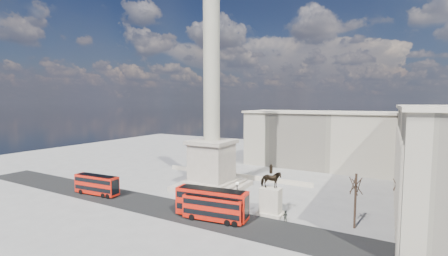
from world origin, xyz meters
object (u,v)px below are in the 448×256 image
object	(u,v)px
red_bus_c	(212,203)
victorian_lamp	(237,196)
red_bus_a	(97,185)
pedestrian_crossing	(239,201)
nelsons_column	(212,131)
red_bus_b	(214,208)
pedestrian_standing	(285,216)
equestrian_statue	(271,197)
pedestrian_walking	(239,206)

from	to	relation	value
red_bus_c	victorian_lamp	bearing A→B (deg)	33.13
red_bus_a	pedestrian_crossing	distance (m)	29.83
nelsons_column	red_bus_c	world-z (taller)	nelsons_column
nelsons_column	red_bus_b	size ratio (longest dim) A/B	4.84
nelsons_column	pedestrian_standing	bearing A→B (deg)	-27.61
red_bus_b	pedestrian_standing	bearing A→B (deg)	20.34
equestrian_statue	pedestrian_standing	xyz separation A→B (m)	(3.12, -1.69, -2.15)
red_bus_c	victorian_lamp	size ratio (longest dim) A/B	2.11
pedestrian_crossing	red_bus_b	bearing A→B (deg)	150.43
red_bus_a	nelsons_column	bearing A→B (deg)	36.53
victorian_lamp	pedestrian_crossing	distance (m)	5.79
red_bus_b	red_bus_c	size ratio (longest dim) A/B	0.83
equestrian_statue	pedestrian_walking	distance (m)	6.04
red_bus_b	victorian_lamp	size ratio (longest dim) A/B	1.75
victorian_lamp	equestrian_statue	bearing A→B (deg)	37.18
pedestrian_walking	pedestrian_standing	size ratio (longest dim) A/B	1.02
equestrian_statue	red_bus_b	bearing A→B (deg)	-135.01
red_bus_c	pedestrian_walking	size ratio (longest dim) A/B	6.68
victorian_lamp	pedestrian_standing	distance (m)	8.35
red_bus_b	equestrian_statue	world-z (taller)	equestrian_statue
pedestrian_walking	red_bus_b	bearing A→B (deg)	-132.94
equestrian_statue	pedestrian_standing	bearing A→B (deg)	-28.40
nelsons_column	equestrian_statue	bearing A→B (deg)	-27.46
red_bus_c	pedestrian_standing	world-z (taller)	red_bus_c
nelsons_column	pedestrian_walking	distance (m)	19.41
pedestrian_standing	red_bus_a	bearing A→B (deg)	11.62
pedestrian_walking	equestrian_statue	bearing A→B (deg)	-19.25
nelsons_column	victorian_lamp	bearing A→B (deg)	-44.70
nelsons_column	pedestrian_walking	world-z (taller)	nelsons_column
red_bus_c	pedestrian_walking	world-z (taller)	red_bus_c
nelsons_column	red_bus_a	world-z (taller)	nelsons_column
red_bus_c	nelsons_column	bearing A→B (deg)	114.90
pedestrian_standing	red_bus_c	bearing A→B (deg)	26.06
equestrian_statue	red_bus_a	bearing A→B (deg)	-168.71
red_bus_c	pedestrian_walking	xyz separation A→B (m)	(2.29, 5.23, -1.66)
red_bus_b	equestrian_statue	size ratio (longest dim) A/B	1.18
red_bus_a	pedestrian_crossing	xyz separation A→B (m)	(28.62, 8.34, -1.21)
equestrian_statue	nelsons_column	bearing A→B (deg)	152.54
red_bus_c	pedestrian_walking	distance (m)	5.95
red_bus_c	equestrian_statue	world-z (taller)	equestrian_statue
pedestrian_walking	pedestrian_crossing	size ratio (longest dim) A/B	0.97
equestrian_statue	pedestrian_standing	distance (m)	4.15
nelsons_column	pedestrian_crossing	bearing A→B (deg)	-36.06
red_bus_b	pedestrian_crossing	xyz separation A→B (m)	(0.36, 8.34, -1.18)
red_bus_b	red_bus_a	bearing A→B (deg)	172.54
pedestrian_walking	nelsons_column	bearing A→B (deg)	110.33
red_bus_a	pedestrian_walking	distance (m)	30.38
nelsons_column	red_bus_b	bearing A→B (deg)	-57.64
red_bus_c	equestrian_statue	bearing A→B (deg)	31.58
red_bus_c	pedestrian_standing	distance (m)	11.99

